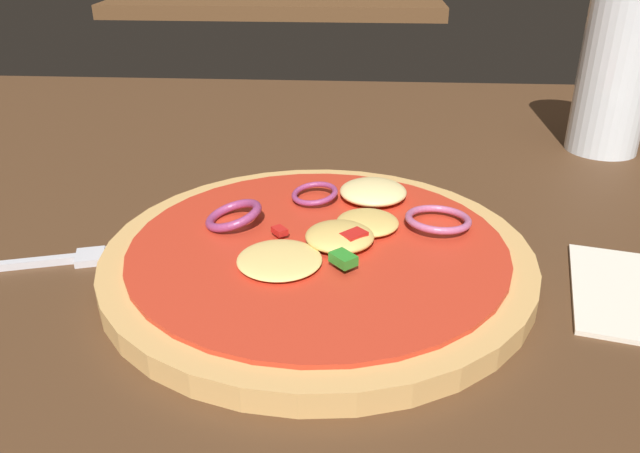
{
  "coord_description": "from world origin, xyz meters",
  "views": [
    {
      "loc": [
        0.03,
        -0.36,
        0.24
      ],
      "look_at": [
        0.01,
        0.01,
        0.05
      ],
      "focal_mm": 35.67,
      "sensor_mm": 36.0,
      "label": 1
    }
  ],
  "objects": [
    {
      "name": "beer_glass",
      "position": [
        0.26,
        0.23,
        0.1
      ],
      "size": [
        0.07,
        0.07,
        0.15
      ],
      "color": "silver",
      "rests_on": "dining_table"
    },
    {
      "name": "fork",
      "position": [
        -0.17,
        -0.01,
        0.04
      ],
      "size": [
        0.15,
        0.06,
        0.01
      ],
      "color": "silver",
      "rests_on": "dining_table"
    },
    {
      "name": "dining_table",
      "position": [
        0.0,
        0.0,
        0.02
      ],
      "size": [
        1.42,
        0.98,
        0.03
      ],
      "color": "#4C301C",
      "rests_on": "ground"
    },
    {
      "name": "background_table",
      "position": [
        -0.19,
        1.46,
        0.02
      ],
      "size": [
        0.85,
        0.54,
        0.03
      ],
      "color": "brown",
      "rests_on": "ground"
    },
    {
      "name": "pizza",
      "position": [
        0.01,
        -0.0,
        0.04
      ],
      "size": [
        0.27,
        0.27,
        0.03
      ],
      "color": "tan",
      "rests_on": "dining_table"
    }
  ]
}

